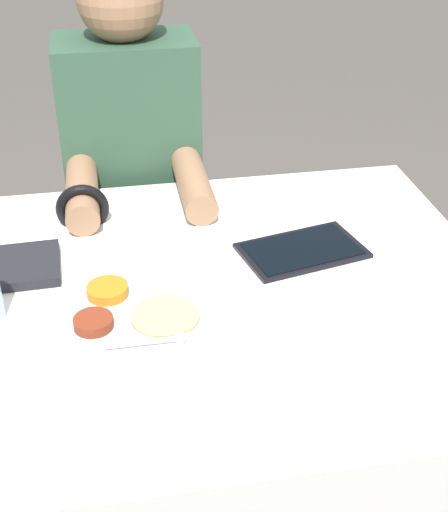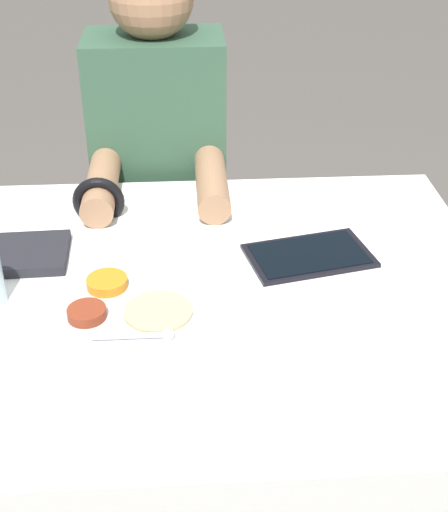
{
  "view_description": "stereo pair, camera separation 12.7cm",
  "coord_description": "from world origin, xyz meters",
  "px_view_note": "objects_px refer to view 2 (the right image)",
  "views": [
    {
      "loc": [
        -0.09,
        -1.05,
        1.44
      ],
      "look_at": [
        0.1,
        0.01,
        0.77
      ],
      "focal_mm": 50.0,
      "sensor_mm": 36.0,
      "label": 1
    },
    {
      "loc": [
        0.03,
        -1.06,
        1.44
      ],
      "look_at": [
        0.1,
        0.01,
        0.77
      ],
      "focal_mm": 50.0,
      "sensor_mm": 36.0,
      "label": 2
    }
  ],
  "objects_px": {
    "tablet_device": "(309,255)",
    "person_diner": "(162,206)",
    "thali_tray": "(126,309)",
    "red_notebook": "(24,255)"
  },
  "relations": [
    {
      "from": "tablet_device",
      "to": "person_diner",
      "type": "relative_size",
      "value": 0.22
    },
    {
      "from": "thali_tray",
      "to": "person_diner",
      "type": "distance_m",
      "value": 0.66
    },
    {
      "from": "red_notebook",
      "to": "person_diner",
      "type": "xyz_separation_m",
      "value": [
        0.25,
        0.45,
        -0.14
      ]
    },
    {
      "from": "red_notebook",
      "to": "tablet_device",
      "type": "bearing_deg",
      "value": -3.15
    },
    {
      "from": "thali_tray",
      "to": "tablet_device",
      "type": "distance_m",
      "value": 0.38
    },
    {
      "from": "red_notebook",
      "to": "tablet_device",
      "type": "distance_m",
      "value": 0.55
    },
    {
      "from": "red_notebook",
      "to": "tablet_device",
      "type": "xyz_separation_m",
      "value": [
        0.55,
        -0.03,
        -0.0
      ]
    },
    {
      "from": "thali_tray",
      "to": "red_notebook",
      "type": "height_order",
      "value": "thali_tray"
    },
    {
      "from": "person_diner",
      "to": "tablet_device",
      "type": "bearing_deg",
      "value": -58.41
    },
    {
      "from": "tablet_device",
      "to": "thali_tray",
      "type": "bearing_deg",
      "value": -155.15
    }
  ]
}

